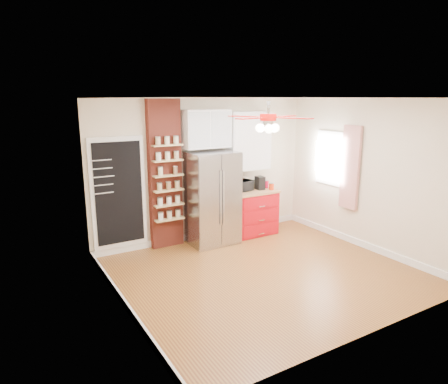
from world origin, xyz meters
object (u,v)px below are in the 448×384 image
red_cabinet (252,212)px  toaster_oven (243,186)px  ceiling_fan (268,118)px  canister_left (271,186)px  fridge (212,198)px  pantry_jar_oats (160,171)px  coffee_maker (260,183)px

red_cabinet → toaster_oven: bearing=162.9°
red_cabinet → ceiling_fan: bearing=-118.7°
red_cabinet → canister_left: bearing=-19.8°
canister_left → ceiling_fan: bearing=-129.7°
ceiling_fan → toaster_oven: ceiling_fan is taller
fridge → toaster_oven: fridge is taller
pantry_jar_oats → canister_left: bearing=-5.9°
ceiling_fan → fridge: bearing=91.8°
red_cabinet → ceiling_fan: 2.75m
canister_left → coffee_maker: bearing=144.9°
toaster_oven → red_cabinet: bearing=-30.6°
ceiling_fan → pantry_jar_oats: (-0.99, 1.79, -0.98)m
fridge → coffee_maker: fridge is taller
coffee_maker → fridge: bearing=-173.4°
canister_left → red_cabinet: bearing=160.2°
pantry_jar_oats → toaster_oven: bearing=-1.4°
toaster_oven → pantry_jar_oats: size_ratio=2.68×
red_cabinet → fridge: bearing=-177.0°
canister_left → toaster_oven: bearing=161.1°
canister_left → pantry_jar_oats: (-2.28, 0.24, 0.48)m
coffee_maker → toaster_oven: bearing=175.0°
pantry_jar_oats → ceiling_fan: bearing=-61.0°
red_cabinet → ceiling_fan: ceiling_fan is taller
canister_left → pantry_jar_oats: size_ratio=0.90×
red_cabinet → canister_left: size_ratio=7.25×
ceiling_fan → pantry_jar_oats: bearing=119.0°
fridge → toaster_oven: 0.79m
red_cabinet → coffee_maker: 0.61m
fridge → red_cabinet: bearing=3.0°
fridge → canister_left: bearing=-3.5°
ceiling_fan → toaster_oven: bearing=67.6°
toaster_oven → coffee_maker: (0.38, -0.06, 0.03)m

